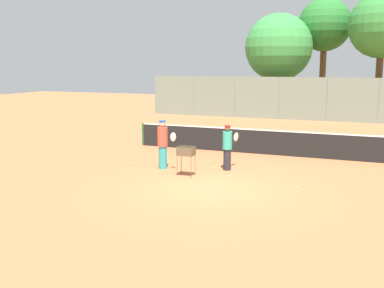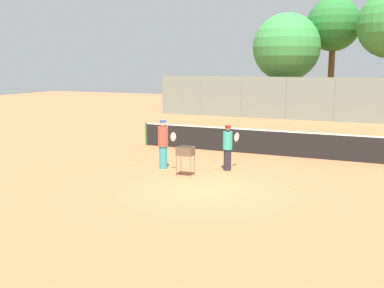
# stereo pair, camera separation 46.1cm
# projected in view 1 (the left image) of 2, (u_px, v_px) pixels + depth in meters

# --- Properties ---
(ground_plane) EXTENTS (80.00, 80.00, 0.00)m
(ground_plane) POSITION_uv_depth(u_px,v_px,m) (209.00, 189.00, 13.71)
(ground_plane) COLOR #B7663D
(tennis_net) EXTENTS (11.11, 0.10, 1.07)m
(tennis_net) POSITION_uv_depth(u_px,v_px,m) (257.00, 141.00, 19.12)
(tennis_net) COLOR #26592D
(tennis_net) RESTS_ON ground_plane
(back_fence) EXTENTS (22.57, 0.08, 2.95)m
(back_fence) POSITION_uv_depth(u_px,v_px,m) (303.00, 99.00, 30.61)
(back_fence) COLOR gray
(back_fence) RESTS_ON ground_plane
(tree_0) EXTENTS (3.97, 3.97, 8.73)m
(tree_0) POSITION_uv_depth(u_px,v_px,m) (325.00, 26.00, 33.77)
(tree_0) COLOR brown
(tree_0) RESTS_ON ground_plane
(tree_1) EXTENTS (4.48, 4.48, 8.67)m
(tree_1) POSITION_uv_depth(u_px,v_px,m) (382.00, 25.00, 30.23)
(tree_1) COLOR brown
(tree_1) RESTS_ON ground_plane
(tree_2) EXTENTS (4.97, 4.97, 7.53)m
(tree_2) POSITION_uv_depth(u_px,v_px,m) (279.00, 47.00, 33.25)
(tree_2) COLOR brown
(tree_2) RESTS_ON ground_plane
(player_white_outfit) EXTENTS (0.42, 0.85, 1.63)m
(player_white_outfit) POSITION_uv_depth(u_px,v_px,m) (227.00, 147.00, 16.12)
(player_white_outfit) COLOR #26262D
(player_white_outfit) RESTS_ON ground_plane
(player_red_cap) EXTENTS (0.88, 0.47, 1.79)m
(player_red_cap) POSITION_uv_depth(u_px,v_px,m) (163.00, 144.00, 16.30)
(player_red_cap) COLOR teal
(player_red_cap) RESTS_ON ground_plane
(ball_cart) EXTENTS (0.56, 0.41, 1.04)m
(ball_cart) POSITION_uv_depth(u_px,v_px,m) (186.00, 154.00, 15.17)
(ball_cart) COLOR brown
(ball_cart) RESTS_ON ground_plane
(tennis_ball_0) EXTENTS (0.07, 0.07, 0.07)m
(tennis_ball_0) POSITION_uv_depth(u_px,v_px,m) (126.00, 154.00, 19.07)
(tennis_ball_0) COLOR #D1E54C
(tennis_ball_0) RESTS_ON ground_plane
(tennis_ball_1) EXTENTS (0.07, 0.07, 0.07)m
(tennis_ball_1) POSITION_uv_depth(u_px,v_px,m) (187.00, 150.00, 19.81)
(tennis_ball_1) COLOR #D1E54C
(tennis_ball_1) RESTS_ON ground_plane
(tennis_ball_2) EXTENTS (0.07, 0.07, 0.07)m
(tennis_ball_2) POSITION_uv_depth(u_px,v_px,m) (230.00, 177.00, 15.17)
(tennis_ball_2) COLOR #D1E54C
(tennis_ball_2) RESTS_ON ground_plane
(tennis_ball_3) EXTENTS (0.07, 0.07, 0.07)m
(tennis_ball_3) POSITION_uv_depth(u_px,v_px,m) (133.00, 164.00, 17.13)
(tennis_ball_3) COLOR #D1E54C
(tennis_ball_3) RESTS_ON ground_plane
(tennis_ball_4) EXTENTS (0.07, 0.07, 0.07)m
(tennis_ball_4) POSITION_uv_depth(u_px,v_px,m) (296.00, 187.00, 13.84)
(tennis_ball_4) COLOR #D1E54C
(tennis_ball_4) RESTS_ON ground_plane
(tennis_ball_5) EXTENTS (0.07, 0.07, 0.07)m
(tennis_ball_5) POSITION_uv_depth(u_px,v_px,m) (214.00, 168.00, 16.45)
(tennis_ball_5) COLOR #D1E54C
(tennis_ball_5) RESTS_ON ground_plane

